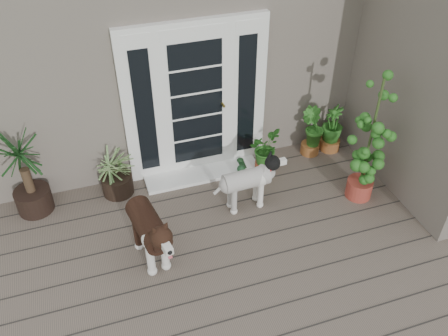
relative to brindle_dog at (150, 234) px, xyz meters
name	(u,v)px	position (x,y,z in m)	size (l,w,h in m)	color
deck	(271,283)	(1.17, -0.73, -0.45)	(6.20, 4.60, 0.12)	#6B5B4C
house_main	(172,17)	(1.17, 3.52, 1.04)	(7.40, 4.00, 3.10)	#665E54
door_unit	(196,101)	(0.97, 1.47, 0.69)	(1.90, 0.14, 2.15)	white
door_step	(203,173)	(0.97, 1.27, -0.36)	(1.60, 0.40, 0.05)	white
brindle_dog	(150,234)	(0.00, 0.00, 0.00)	(0.40, 0.93, 0.77)	black
white_dog	(246,187)	(1.32, 0.48, -0.06)	(0.34, 0.78, 0.65)	white
spider_plant	(115,171)	(-0.20, 1.27, -0.02)	(0.68, 0.68, 0.73)	#99B670
yucca	(25,172)	(-1.25, 1.27, 0.22)	(0.85, 0.85, 1.22)	black
herb_a	(264,155)	(1.80, 1.08, -0.11)	(0.44, 0.44, 0.56)	#1E5418
herb_b	(311,138)	(2.62, 1.27, -0.12)	(0.36, 0.36, 0.53)	#1B4F16
herb_c	(331,132)	(2.95, 1.27, -0.09)	(0.38, 0.38, 0.59)	#164D1A
sapling	(370,140)	(2.80, 0.21, 0.50)	(0.52, 0.52, 1.78)	#1F5117
clog_left	(242,164)	(1.55, 1.27, -0.35)	(0.12, 0.26, 0.08)	black
clog_right	(241,173)	(1.47, 1.08, -0.34)	(0.14, 0.30, 0.09)	#173A1D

